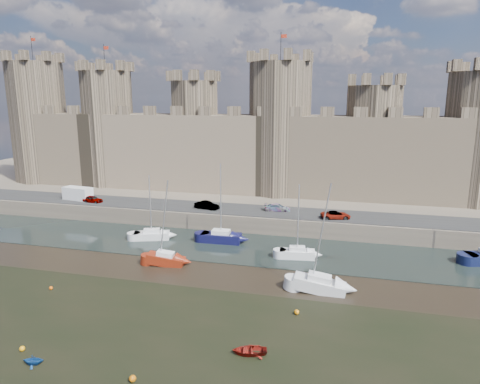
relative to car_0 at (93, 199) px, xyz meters
The scene contains 21 objects.
ground 42.12m from the car_0, 50.76° to the right, with size 160.00×160.00×0.00m, color black.
water_channel 28.08m from the car_0, 17.81° to the right, with size 160.00×12.00×0.08m, color black.
quay 38.26m from the car_0, 45.94° to the left, with size 160.00×60.00×2.50m, color #4C443A.
road 26.62m from the car_0, ahead, with size 160.00×7.00×0.10m, color black.
castle 31.39m from the car_0, 30.80° to the left, with size 108.50×11.00×29.00m.
car_0 is the anchor object (origin of this frame).
car_1 19.79m from the car_0, ahead, with size 1.36×3.91×1.29m, color gray.
car_2 30.71m from the car_0, ahead, with size 1.59×3.92×1.14m, color gray.
car_3 39.47m from the car_0, ahead, with size 1.94×4.21×1.17m, color gray.
van 3.59m from the car_0, 164.28° to the left, with size 5.10×2.04×2.23m, color silver.
sailboat_0 16.88m from the car_0, 29.79° to the right, with size 5.24×3.42×9.13m.
sailboat_1 25.47m from the car_0, 16.34° to the right, with size 5.56×2.39×10.95m.
sailboat_2 36.85m from the car_0, 16.72° to the right, with size 4.51×2.24×9.33m.
sailboat_4 26.17m from the car_0, 39.11° to the right, with size 4.63×2.27×10.39m.
sailboat_5 43.12m from the car_0, 26.55° to the right, with size 5.32×2.08×11.46m.
dinghy_1 41.61m from the car_0, 63.29° to the right, with size 1.30×0.80×1.51m, color navy.
dinghy_4 46.62m from the car_0, 43.07° to the right, with size 1.97×0.57×2.76m, color maroon.
buoy_1 28.27m from the car_0, 66.06° to the right, with size 0.38×0.38×0.38m, color #C54E08.
buoy_2 45.81m from the car_0, 54.14° to the right, with size 0.50×0.50×0.50m, color #BB5D08.
buoy_3 44.44m from the car_0, 33.81° to the right, with size 0.48×0.48×0.48m, color #C47008.
buoy_4 39.54m from the car_0, 65.19° to the right, with size 0.44×0.44×0.44m, color orange.
Camera 1 is at (14.01, -28.34, 19.54)m, focal length 32.00 mm.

